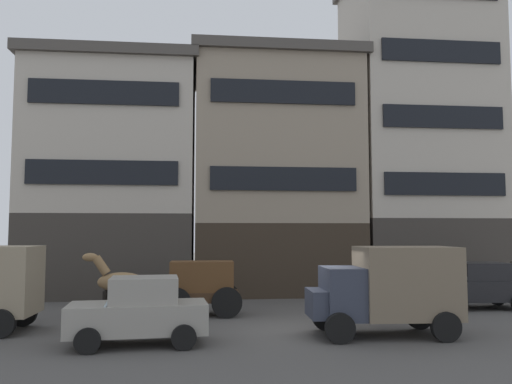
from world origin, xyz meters
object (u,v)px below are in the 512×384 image
(sedan_light, at_px, (479,285))
(fire_hydrant_curbside, at_px, (402,293))
(sedan_dark, at_px, (140,311))
(delivery_truck_near, at_px, (387,287))
(cargo_wagon, at_px, (200,284))
(draft_horse, at_px, (118,281))

(sedan_light, height_order, fire_hydrant_curbside, sedan_light)
(fire_hydrant_curbside, bearing_deg, sedan_dark, -145.24)
(delivery_truck_near, height_order, fire_hydrant_curbside, delivery_truck_near)
(cargo_wagon, relative_size, fire_hydrant_curbside, 3.51)
(cargo_wagon, bearing_deg, fire_hydrant_curbside, 15.47)
(delivery_truck_near, height_order, sedan_dark, delivery_truck_near)
(draft_horse, relative_size, sedan_dark, 0.61)
(sedan_dark, bearing_deg, delivery_truck_near, 3.85)
(cargo_wagon, relative_size, sedan_light, 0.77)
(delivery_truck_near, xyz_separation_m, sedan_light, (5.58, 4.81, -0.51))
(cargo_wagon, height_order, delivery_truck_near, delivery_truck_near)
(draft_horse, height_order, sedan_dark, draft_horse)
(draft_horse, relative_size, fire_hydrant_curbside, 2.82)
(draft_horse, bearing_deg, sedan_light, 2.31)
(draft_horse, bearing_deg, sedan_dark, -74.34)
(draft_horse, xyz_separation_m, sedan_light, (14.08, 0.57, -0.36))
(draft_horse, distance_m, fire_hydrant_curbside, 11.83)
(sedan_dark, xyz_separation_m, sedan_light, (12.75, 5.29, 0.00))
(draft_horse, relative_size, sedan_light, 0.62)
(cargo_wagon, xyz_separation_m, sedan_dark, (-1.63, -4.72, -0.23))
(draft_horse, xyz_separation_m, fire_hydrant_curbside, (11.56, 2.38, -0.84))
(fire_hydrant_curbside, bearing_deg, sedan_light, -35.77)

